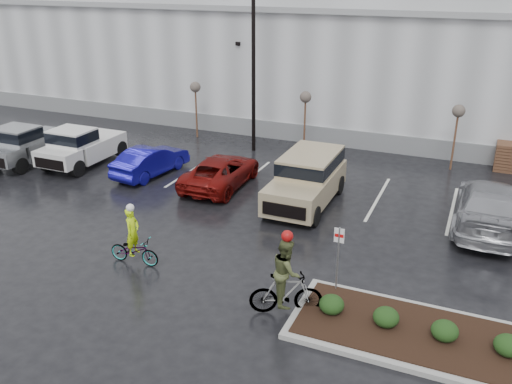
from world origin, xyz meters
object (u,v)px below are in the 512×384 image
at_px(lamppost, 253,41).
at_px(car_far_silver, 490,205).
at_px(fire_lane_sign, 338,252).
at_px(cyclist_olive, 286,284).
at_px(sapling_west, 195,90).
at_px(sapling_mid, 305,100).
at_px(cyclist_hivis, 134,245).
at_px(suv_tan, 306,181).
at_px(car_red, 221,171).
at_px(pallet_stack_a, 508,157).
at_px(sapling_east, 458,115).
at_px(car_blue, 151,161).
at_px(pickup_silver, 32,142).
at_px(pickup_white, 86,144).

distance_m(lamppost, car_far_silver, 13.74).
distance_m(fire_lane_sign, cyclist_olive, 1.88).
xyz_separation_m(lamppost, sapling_west, (-4.00, 1.00, -2.96)).
height_order(sapling_mid, cyclist_hivis, sapling_mid).
bearing_deg(suv_tan, sapling_mid, 108.95).
bearing_deg(cyclist_hivis, fire_lane_sign, -86.10).
height_order(fire_lane_sign, car_red, fire_lane_sign).
relative_size(sapling_west, pallet_stack_a, 2.37).
relative_size(sapling_west, sapling_east, 1.00).
distance_m(car_red, cyclist_hivis, 7.35).
relative_size(pallet_stack_a, car_blue, 0.33).
height_order(car_far_silver, cyclist_olive, cyclist_olive).
bearing_deg(cyclist_hivis, pickup_silver, 54.75).
bearing_deg(car_blue, pickup_white, 4.91).
relative_size(pickup_white, cyclist_olive, 2.02).
distance_m(pallet_stack_a, car_far_silver, 7.09).
relative_size(sapling_west, pickup_white, 0.62).
height_order(car_red, car_far_silver, car_far_silver).
height_order(sapling_mid, cyclist_olive, sapling_mid).
distance_m(sapling_mid, cyclist_olive, 15.02).
bearing_deg(pickup_silver, cyclist_olive, -24.32).
height_order(sapling_mid, pallet_stack_a, sapling_mid).
relative_size(pickup_white, cyclist_hivis, 2.44).
xyz_separation_m(fire_lane_sign, pickup_silver, (-17.40, 5.90, -0.43)).
relative_size(sapling_west, sapling_mid, 1.00).
height_order(pickup_silver, pickup_white, same).
bearing_deg(pickup_white, sapling_east, 19.93).
xyz_separation_m(sapling_mid, pickup_white, (-9.37, -6.12, -1.75)).
relative_size(sapling_west, car_blue, 0.77).
relative_size(car_far_silver, cyclist_hivis, 2.77).
height_order(lamppost, car_blue, lamppost).
bearing_deg(pickup_white, sapling_west, 64.85).
relative_size(sapling_west, cyclist_olive, 1.24).
xyz_separation_m(sapling_west, suv_tan, (8.84, -6.81, -1.70)).
relative_size(suv_tan, car_far_silver, 0.86).
distance_m(car_blue, suv_tan, 7.83).
distance_m(sapling_west, cyclist_hivis, 14.74).
height_order(lamppost, fire_lane_sign, lamppost).
xyz_separation_m(sapling_west, cyclist_hivis, (5.21, -13.64, -2.06)).
relative_size(sapling_east, cyclist_olive, 1.24).
bearing_deg(pallet_stack_a, pickup_white, -159.83).
bearing_deg(pallet_stack_a, cyclist_olive, -110.61).
bearing_deg(lamppost, car_far_silver, -23.15).
bearing_deg(sapling_west, pallet_stack_a, 3.47).
xyz_separation_m(sapling_east, cyclist_olive, (-3.25, -14.29, -1.80)).
bearing_deg(sapling_mid, car_red, -105.89).
bearing_deg(cyclist_hivis, sapling_west, 17.57).
bearing_deg(cyclist_olive, pickup_white, 34.98).
relative_size(sapling_east, fire_lane_sign, 1.45).
distance_m(sapling_west, pickup_silver, 9.06).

